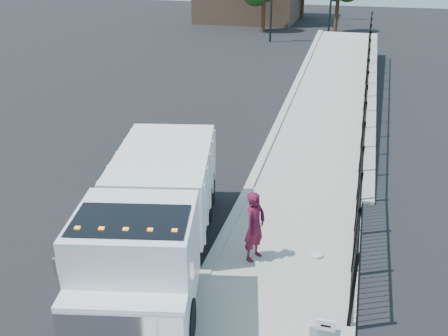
# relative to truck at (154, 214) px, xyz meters

# --- Properties ---
(ground) EXTENTS (120.00, 120.00, 0.00)m
(ground) POSITION_rel_truck_xyz_m (1.35, 0.90, -1.52)
(ground) COLOR black
(ground) RESTS_ON ground
(sidewalk) EXTENTS (3.55, 12.00, 0.12)m
(sidewalk) POSITION_rel_truck_xyz_m (3.28, -1.10, -1.46)
(sidewalk) COLOR #9E998E
(sidewalk) RESTS_ON ground
(curb) EXTENTS (0.30, 12.00, 0.16)m
(curb) POSITION_rel_truck_xyz_m (1.35, -1.10, -1.44)
(curb) COLOR #ADAAA3
(curb) RESTS_ON ground
(ramp) EXTENTS (3.95, 24.06, 3.19)m
(ramp) POSITION_rel_truck_xyz_m (3.48, 16.90, -1.52)
(ramp) COLOR #9E998E
(ramp) RESTS_ON ground
(iron_fence) EXTENTS (0.10, 28.00, 1.80)m
(iron_fence) POSITION_rel_truck_xyz_m (4.90, 12.90, -0.62)
(iron_fence) COLOR black
(iron_fence) RESTS_ON ground
(truck) EXTENTS (4.17, 8.24, 2.70)m
(truck) POSITION_rel_truck_xyz_m (0.00, 0.00, 0.00)
(truck) COLOR black
(truck) RESTS_ON ground
(worker) EXTENTS (0.69, 0.82, 1.90)m
(worker) POSITION_rel_truck_xyz_m (2.39, 0.83, -0.45)
(worker) COLOR #561026
(worker) RESTS_ON sidewalk
(arrow_sign) EXTENTS (0.35, 0.04, 0.22)m
(arrow_sign) POSITION_rel_truck_xyz_m (4.45, -2.80, -0.04)
(arrow_sign) COLOR white
(arrow_sign) RESTS_ON utility_cabinet
(debris) EXTENTS (0.31, 0.31, 0.08)m
(debris) POSITION_rel_truck_xyz_m (3.99, 1.35, -1.36)
(debris) COLOR silver
(debris) RESTS_ON sidewalk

